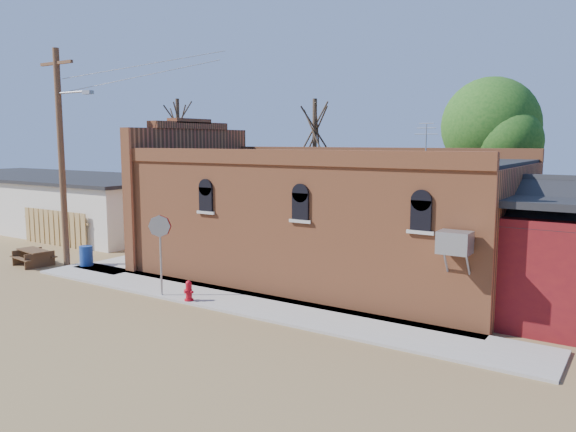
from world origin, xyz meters
The scene contains 14 objects.
ground centered at (0.00, 0.00, 0.00)m, with size 120.00×120.00×0.00m, color brown.
sidewalk_south centered at (1.50, 0.90, 0.04)m, with size 19.00×2.20×0.08m, color #9E9991.
sidewalk_west centered at (-6.30, 6.00, 0.04)m, with size 2.60×10.00×0.08m, color #9E9991.
brick_bar centered at (1.64, 5.49, 2.34)m, with size 16.40×7.97×6.30m.
storage_building centered at (-19.00, 8.00, 1.60)m, with size 20.40×8.40×3.17m.
wood_fence centered at (-12.80, 3.80, 0.90)m, with size 5.20×0.10×1.80m, color #A5844A, non-canonical shape.
utility_pole centered at (-8.14, 1.20, 4.77)m, with size 3.12×0.26×9.00m.
tree_bare_near centered at (-3.00, 13.00, 5.96)m, with size 2.80×2.80×7.65m.
tree_bare_far centered at (-14.00, 14.00, 6.36)m, with size 2.80×2.80×8.16m.
tree_leafy centered at (6.00, 13.50, 5.93)m, with size 4.40×4.40×8.15m.
fire_hydrant centered at (-0.08, 0.00, 0.41)m, with size 0.39×0.39×0.67m.
stop_sign centered at (-1.32, 0.00, 2.19)m, with size 0.65×0.47×2.74m.
trash_barrel centered at (-7.30, 1.50, 0.50)m, with size 0.54×0.54×0.83m, color navy.
picnic_table centered at (-9.50, 0.50, 0.45)m, with size 1.81×1.46×0.68m.
Camera 1 is at (12.43, -13.16, 5.29)m, focal length 35.00 mm.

